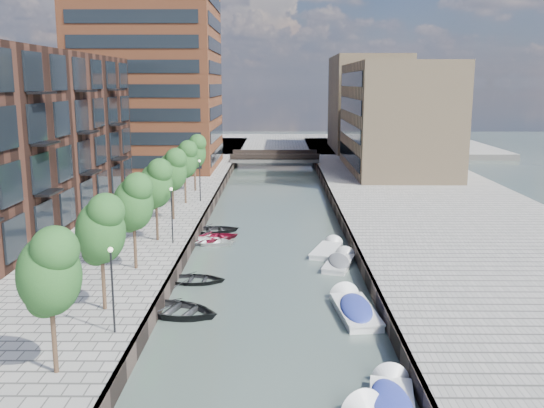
{
  "coord_description": "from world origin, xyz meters",
  "views": [
    {
      "loc": [
        0.41,
        -18.53,
        12.46
      ],
      "look_at": [
        0.0,
        26.16,
        3.5
      ],
      "focal_mm": 40.0,
      "sensor_mm": 36.0,
      "label": 1
    }
  ],
  "objects_px": {
    "tree_1": "(100,228)",
    "sloop_3": "(208,244)",
    "tree_3": "(156,183)",
    "motorboat_4": "(340,262)",
    "tree_2": "(133,201)",
    "tree_6": "(194,151)",
    "car": "(361,167)",
    "tree_0": "(49,270)",
    "sloop_0": "(176,315)",
    "tree_5": "(184,159)",
    "sloop_1": "(194,282)",
    "motorboat_2": "(328,250)",
    "tree_4": "(172,169)",
    "motorboat_0": "(392,404)",
    "motorboat_3": "(354,309)",
    "bridge": "(275,158)",
    "sloop_2": "(214,240)",
    "sloop_4": "(213,233)"
  },
  "relations": [
    {
      "from": "tree_6",
      "to": "motorboat_4",
      "type": "xyz_separation_m",
      "value": [
        13.27,
        -23.93,
        -5.12
      ]
    },
    {
      "from": "tree_2",
      "to": "motorboat_0",
      "type": "height_order",
      "value": "tree_2"
    },
    {
      "from": "sloop_1",
      "to": "motorboat_2",
      "type": "xyz_separation_m",
      "value": [
        9.12,
        7.33,
        0.09
      ]
    },
    {
      "from": "tree_3",
      "to": "tree_5",
      "type": "xyz_separation_m",
      "value": [
        0.0,
        14.0,
        0.0
      ]
    },
    {
      "from": "tree_3",
      "to": "sloop_4",
      "type": "xyz_separation_m",
      "value": [
        3.45,
        6.23,
        -5.31
      ]
    },
    {
      "from": "tree_1",
      "to": "tree_5",
      "type": "xyz_separation_m",
      "value": [
        0.0,
        28.0,
        0.0
      ]
    },
    {
      "from": "tree_4",
      "to": "tree_5",
      "type": "xyz_separation_m",
      "value": [
        0.0,
        7.0,
        0.0
      ]
    },
    {
      "from": "sloop_4",
      "to": "car",
      "type": "distance_m",
      "value": 33.65
    },
    {
      "from": "tree_6",
      "to": "sloop_3",
      "type": "xyz_separation_m",
      "value": [
        3.42,
        -18.49,
        -5.31
      ]
    },
    {
      "from": "motorboat_4",
      "to": "car",
      "type": "relative_size",
      "value": 1.29
    },
    {
      "from": "tree_2",
      "to": "motorboat_4",
      "type": "bearing_deg",
      "value": 17.03
    },
    {
      "from": "tree_3",
      "to": "sloop_1",
      "type": "bearing_deg",
      "value": -61.99
    },
    {
      "from": "bridge",
      "to": "tree_2",
      "type": "bearing_deg",
      "value": -98.95
    },
    {
      "from": "tree_6",
      "to": "motorboat_2",
      "type": "xyz_separation_m",
      "value": [
        12.74,
        -20.48,
        -5.22
      ]
    },
    {
      "from": "tree_0",
      "to": "sloop_1",
      "type": "relative_size",
      "value": 1.49
    },
    {
      "from": "sloop_3",
      "to": "tree_6",
      "type": "bearing_deg",
      "value": 23.74
    },
    {
      "from": "tree_0",
      "to": "tree_1",
      "type": "bearing_deg",
      "value": 90.0
    },
    {
      "from": "tree_0",
      "to": "sloop_1",
      "type": "distance_m",
      "value": 15.58
    },
    {
      "from": "motorboat_3",
      "to": "car",
      "type": "distance_m",
      "value": 47.95
    },
    {
      "from": "tree_1",
      "to": "sloop_3",
      "type": "relative_size",
      "value": 1.35
    },
    {
      "from": "motorboat_2",
      "to": "motorboat_3",
      "type": "distance_m",
      "value": 12.43
    },
    {
      "from": "tree_1",
      "to": "tree_4",
      "type": "distance_m",
      "value": 21.0
    },
    {
      "from": "tree_0",
      "to": "car",
      "type": "xyz_separation_m",
      "value": [
        19.86,
        56.56,
        -3.67
      ]
    },
    {
      "from": "car",
      "to": "tree_0",
      "type": "bearing_deg",
      "value": -87.21
    },
    {
      "from": "sloop_1",
      "to": "motorboat_2",
      "type": "bearing_deg",
      "value": -47.85
    },
    {
      "from": "motorboat_0",
      "to": "bridge",
      "type": "bearing_deg",
      "value": 94.05
    },
    {
      "from": "sloop_0",
      "to": "tree_1",
      "type": "bearing_deg",
      "value": 136.51
    },
    {
      "from": "tree_3",
      "to": "motorboat_4",
      "type": "height_order",
      "value": "tree_3"
    },
    {
      "from": "sloop_0",
      "to": "motorboat_3",
      "type": "height_order",
      "value": "motorboat_3"
    },
    {
      "from": "tree_2",
      "to": "tree_6",
      "type": "xyz_separation_m",
      "value": [
        0.0,
        28.0,
        0.0
      ]
    },
    {
      "from": "tree_5",
      "to": "sloop_3",
      "type": "bearing_deg",
      "value": -73.43
    },
    {
      "from": "tree_1",
      "to": "tree_2",
      "type": "distance_m",
      "value": 7.0
    },
    {
      "from": "sloop_4",
      "to": "motorboat_0",
      "type": "xyz_separation_m",
      "value": [
        9.93,
        -28.15,
        0.2
      ]
    },
    {
      "from": "motorboat_2",
      "to": "motorboat_4",
      "type": "distance_m",
      "value": 3.5
    },
    {
      "from": "motorboat_2",
      "to": "motorboat_3",
      "type": "relative_size",
      "value": 0.87
    },
    {
      "from": "tree_1",
      "to": "tree_0",
      "type": "bearing_deg",
      "value": -90.0
    },
    {
      "from": "motorboat_3",
      "to": "car",
      "type": "relative_size",
      "value": 1.49
    },
    {
      "from": "tree_2",
      "to": "sloop_1",
      "type": "bearing_deg",
      "value": 3.06
    },
    {
      "from": "tree_2",
      "to": "car",
      "type": "xyz_separation_m",
      "value": [
        19.86,
        42.56,
        -3.67
      ]
    },
    {
      "from": "sloop_3",
      "to": "motorboat_3",
      "type": "height_order",
      "value": "motorboat_3"
    },
    {
      "from": "bridge",
      "to": "motorboat_4",
      "type": "xyz_separation_m",
      "value": [
        4.77,
        -49.93,
        -1.21
      ]
    },
    {
      "from": "sloop_0",
      "to": "sloop_1",
      "type": "distance_m",
      "value": 5.51
    },
    {
      "from": "bridge",
      "to": "tree_6",
      "type": "bearing_deg",
      "value": -108.1
    },
    {
      "from": "tree_5",
      "to": "motorboat_4",
      "type": "relative_size",
      "value": 1.24
    },
    {
      "from": "tree_3",
      "to": "motorboat_4",
      "type": "relative_size",
      "value": 1.24
    },
    {
      "from": "car",
      "to": "tree_5",
      "type": "bearing_deg",
      "value": -110.51
    },
    {
      "from": "tree_2",
      "to": "motorboat_4",
      "type": "distance_m",
      "value": 14.8
    },
    {
      "from": "sloop_1",
      "to": "sloop_2",
      "type": "xyz_separation_m",
      "value": [
        0.19,
        10.64,
        0.0
      ]
    },
    {
      "from": "sloop_1",
      "to": "tree_4",
      "type": "bearing_deg",
      "value": 18.05
    },
    {
      "from": "tree_1",
      "to": "sloop_3",
      "type": "height_order",
      "value": "tree_1"
    }
  ]
}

